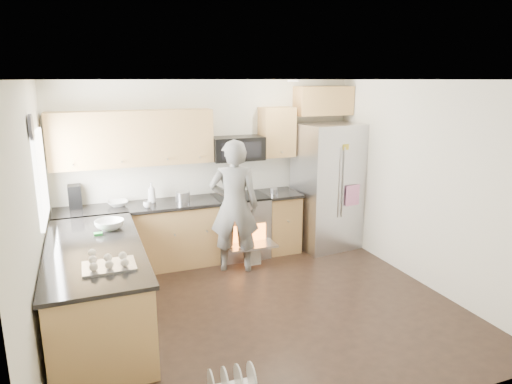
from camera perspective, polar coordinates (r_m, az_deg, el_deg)
name	(u,v)px	position (r m, az deg, el deg)	size (l,w,h in m)	color
ground	(260,309)	(5.49, 0.45, -14.40)	(4.50, 4.50, 0.00)	black
room_shell	(256,168)	(4.93, 0.02, 3.03)	(4.54, 4.04, 2.62)	white
back_cabinet_run	(176,198)	(6.57, -9.92, -0.77)	(4.45, 0.64, 2.50)	tan
peninsula	(98,287)	(5.20, -19.19, -11.18)	(0.96, 2.36, 1.03)	tan
stove_range	(240,212)	(6.82, -2.01, -2.51)	(0.76, 0.97, 1.79)	#B7B7BC
refrigerator	(328,186)	(7.22, 9.00, 0.70)	(1.03, 0.85, 1.95)	#B7B7BC
person	(234,206)	(6.23, -2.74, -1.79)	(0.67, 0.44, 1.84)	slate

